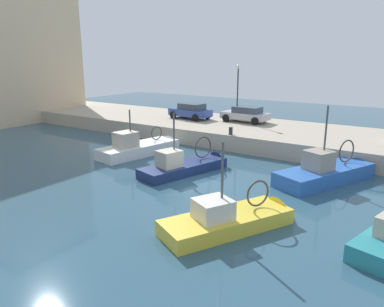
# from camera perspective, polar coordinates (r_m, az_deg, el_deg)

# --- Properties ---
(water_surface) EXTENTS (80.00, 80.00, 0.00)m
(water_surface) POSITION_cam_1_polar(r_m,az_deg,el_deg) (19.80, 0.95, -4.68)
(water_surface) COLOR #2D5166
(water_surface) RESTS_ON ground
(quay_wall) EXTENTS (9.00, 56.00, 1.20)m
(quay_wall) POSITION_cam_1_polar(r_m,az_deg,el_deg) (29.61, 13.24, 2.64)
(quay_wall) COLOR #ADA08C
(quay_wall) RESTS_ON ground
(fishing_boat_navy) EXTENTS (6.55, 3.26, 4.41)m
(fishing_boat_navy) POSITION_cam_1_polar(r_m,az_deg,el_deg) (21.85, -0.57, -2.47)
(fishing_boat_navy) COLOR navy
(fishing_boat_navy) RESTS_ON ground
(fishing_boat_white) EXTENTS (7.00, 3.08, 4.13)m
(fishing_boat_white) POSITION_cam_1_polar(r_m,az_deg,el_deg) (26.15, -7.71, 0.27)
(fishing_boat_white) COLOR white
(fishing_boat_white) RESTS_ON ground
(fishing_boat_blue) EXTENTS (7.12, 4.49, 5.09)m
(fishing_boat_blue) POSITION_cam_1_polar(r_m,az_deg,el_deg) (21.62, 20.51, -3.62)
(fishing_boat_blue) COLOR #2D60B7
(fishing_boat_blue) RESTS_ON ground
(fishing_boat_yellow) EXTENTS (6.28, 4.32, 4.42)m
(fishing_boat_yellow) POSITION_cam_1_polar(r_m,az_deg,el_deg) (15.00, 6.75, -10.89)
(fishing_boat_yellow) COLOR gold
(fishing_boat_yellow) RESTS_ON ground
(parked_car_blue) EXTENTS (2.24, 4.01, 1.41)m
(parked_car_blue) POSITION_cam_1_polar(r_m,az_deg,el_deg) (33.43, -0.22, 6.66)
(parked_car_blue) COLOR #334C9E
(parked_car_blue) RESTS_ON quay_wall
(parked_car_silver) EXTENTS (2.02, 4.14, 1.34)m
(parked_car_silver) POSITION_cam_1_polar(r_m,az_deg,el_deg) (32.01, 8.35, 6.10)
(parked_car_silver) COLOR #B7B7BC
(parked_car_silver) RESTS_ON quay_wall
(mooring_bollard_mid) EXTENTS (0.28, 0.28, 0.55)m
(mooring_bollard_mid) POSITION_cam_1_polar(r_m,az_deg,el_deg) (26.53, 6.05, 3.52)
(mooring_bollard_mid) COLOR #2D2D33
(mooring_bollard_mid) RESTS_ON quay_wall
(quay_streetlamp) EXTENTS (0.36, 0.36, 4.83)m
(quay_streetlamp) POSITION_cam_1_polar(r_m,az_deg,el_deg) (32.25, 7.15, 10.79)
(quay_streetlamp) COLOR #38383D
(quay_streetlamp) RESTS_ON quay_wall
(waterfront_building_central) EXTENTS (11.09, 7.60, 15.65)m
(waterfront_building_central) POSITION_cam_1_polar(r_m,az_deg,el_deg) (44.60, -25.38, 14.94)
(waterfront_building_central) COLOR beige
(waterfront_building_central) RESTS_ON ground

